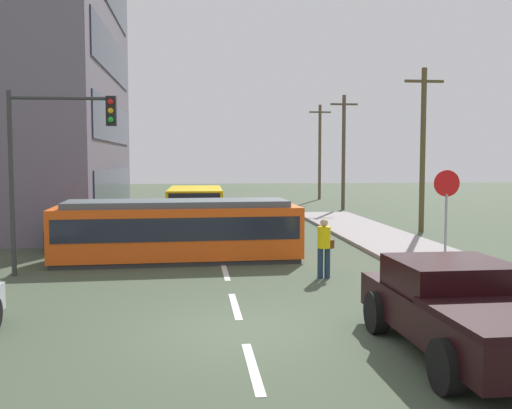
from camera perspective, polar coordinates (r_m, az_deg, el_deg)
ground_plane at (r=21.48m, az=-3.54°, el=-4.55°), size 120.00×120.00×0.00m
sidewalk_curb_right at (r=19.14m, az=17.93°, el=-5.64°), size 3.20×36.00×0.14m
lane_stripe_0 at (r=9.83m, az=-0.32°, el=-15.39°), size 0.16×2.40×0.01m
lane_stripe_1 at (r=13.65m, az=-2.03°, el=-9.72°), size 0.16×2.40×0.01m
lane_stripe_2 at (r=17.55m, az=-2.96°, el=-6.55°), size 0.16×2.40×0.01m
lane_stripe_3 at (r=25.71m, az=-3.96°, el=-3.06°), size 0.16×2.40×0.01m
lane_stripe_4 at (r=31.66m, az=-4.36°, el=-1.66°), size 0.16×2.40×0.01m
streetcar_tram at (r=19.62m, az=-7.54°, el=-2.39°), size 8.05×2.90×1.99m
city_bus at (r=28.82m, az=-5.84°, el=-0.06°), size 2.63×5.85×1.94m
pedestrian_crossing at (r=16.71m, az=6.57°, el=-3.86°), size 0.50×0.36×1.67m
pickup_truck_parked at (r=10.73m, az=19.26°, el=-9.51°), size 2.37×5.04×1.55m
parked_sedan_mid at (r=23.99m, az=-16.52°, el=-2.28°), size 2.02×4.40×1.19m
parked_sedan_far at (r=30.24m, az=-14.15°, el=-0.89°), size 2.11×4.30×1.19m
stop_sign at (r=17.85m, az=17.83°, el=0.52°), size 0.76×0.07×2.88m
traffic_light_mast at (r=17.82m, az=-18.94°, el=5.26°), size 3.01×0.33×5.25m
utility_pole_mid at (r=28.07m, az=15.74°, el=5.37°), size 1.80×0.24×7.43m
utility_pole_far at (r=39.44m, az=8.41°, el=5.20°), size 1.80×0.24×7.50m
utility_pole_distant at (r=49.41m, az=6.14°, el=5.21°), size 1.80×0.24×7.79m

